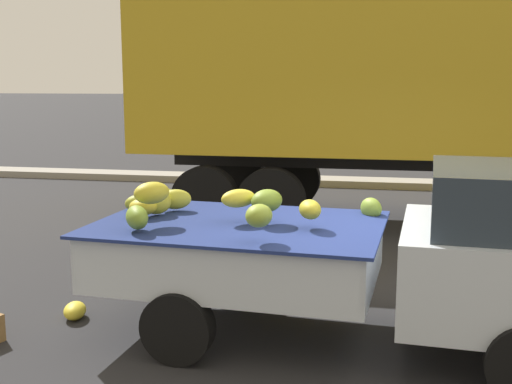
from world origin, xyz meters
The scene contains 5 objects.
ground centered at (0.00, 0.00, 0.00)m, with size 220.00×220.00×0.00m, color #28282B.
curb_strip centered at (0.00, 8.99, 0.08)m, with size 80.00×0.80×0.16m, color gray.
pickup_truck centered at (0.43, -0.30, 0.88)m, with size 4.87×2.17×1.70m.
semi_trailer centered at (1.72, 5.02, 2.54)m, with size 12.01×2.71×3.95m.
fallen_banana_bunch_near_tailgate centered at (-3.17, -0.18, 0.09)m, with size 0.35×0.22×0.17m, color yellow.
Camera 1 is at (-0.11, -6.02, 2.42)m, focal length 45.18 mm.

